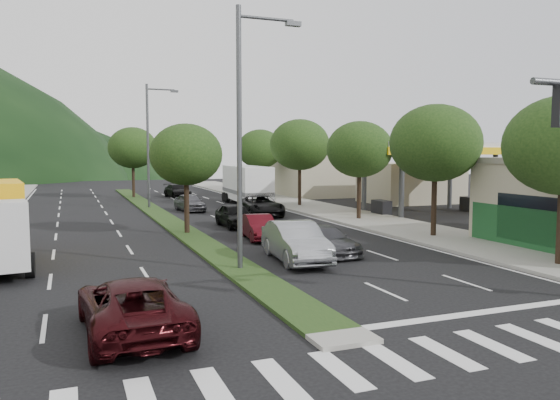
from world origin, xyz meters
name	(u,v)px	position (x,y,z in m)	size (l,w,h in m)	color
ground	(335,335)	(0.00, 0.00, 0.00)	(160.00, 160.00, 0.00)	black
sidewalk_right	(332,212)	(12.50, 25.00, 0.07)	(5.00, 90.00, 0.15)	gray
median	(159,214)	(0.00, 28.00, 0.06)	(1.60, 56.00, 0.12)	#193413
crosswalk	(377,364)	(0.00, -2.00, 0.01)	(19.00, 2.20, 0.01)	silver
gas_canopy	(429,151)	(19.00, 22.00, 4.65)	(12.20, 8.20, 5.25)	silver
bldg_right_far	(311,170)	(19.50, 44.00, 2.60)	(10.00, 16.00, 5.20)	#B7AC91
tree_r_b	(435,143)	(12.00, 12.00, 5.04)	(4.80, 4.80, 6.94)	black
tree_r_c	(360,149)	(12.00, 20.00, 4.75)	(4.40, 4.40, 6.48)	black
tree_r_d	(300,145)	(12.00, 30.00, 5.18)	(5.00, 5.00, 7.17)	black
tree_r_e	(260,149)	(12.00, 40.00, 4.89)	(4.60, 4.60, 6.71)	black
tree_med_near	(186,155)	(0.00, 18.00, 4.43)	(4.00, 4.00, 6.02)	black
tree_med_far	(133,148)	(0.00, 44.00, 5.01)	(4.80, 4.80, 6.94)	black
streetlight_near	(244,125)	(0.21, 8.00, 5.58)	(2.60, 0.25, 10.00)	#47494C
streetlight_mid	(150,140)	(0.21, 33.00, 5.58)	(2.60, 0.25, 10.00)	#47494C
sedan_silver	(296,242)	(2.71, 8.88, 0.83)	(1.75, 5.01, 1.65)	#9B9EA3
suv_maroon	(132,305)	(-4.69, 2.00, 0.71)	(2.37, 5.14, 1.43)	black
car_queue_a	(235,215)	(3.38, 19.94, 0.72)	(1.70, 4.22, 1.44)	black
car_queue_b	(325,240)	(4.58, 9.94, 0.62)	(1.74, 4.27, 1.24)	#444449
car_queue_c	(259,227)	(3.18, 14.94, 0.65)	(1.37, 3.92, 1.29)	#490C13
car_queue_d	(261,206)	(6.78, 24.94, 0.73)	(2.44, 5.28, 1.47)	black
car_queue_e	(190,202)	(2.68, 29.94, 0.68)	(1.61, 4.00, 1.36)	#55555A
car_queue_f	(177,191)	(4.26, 43.42, 0.66)	(1.86, 4.57, 1.33)	black
motorhome	(247,184)	(8.43, 33.40, 1.79)	(3.25, 8.91, 3.36)	white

